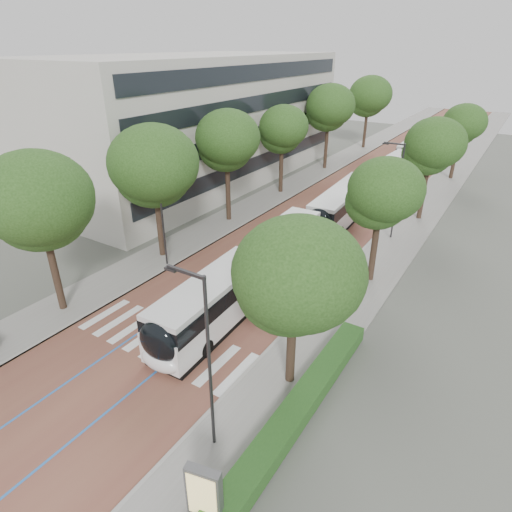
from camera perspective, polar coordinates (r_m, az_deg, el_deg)
The scene contains 22 objects.
ground at distance 24.82m, azimuth -14.05°, elevation -12.01°, with size 160.00×160.00×0.00m, color #51544C.
road at distance 56.84m, azimuth 16.11°, elevation 10.09°, with size 11.00×140.00×0.02m, color brown.
sidewalk_left at distance 59.25m, azimuth 9.11°, elevation 11.48°, with size 4.00×140.00×0.12m, color gray.
sidewalk_right at distance 55.32m, azimuth 23.56°, elevation 8.53°, with size 4.00×140.00×0.12m, color gray.
kerb_left at distance 58.55m, azimuth 10.84°, elevation 11.17°, with size 0.20×140.00×0.14m, color gray.
kerb_right at distance 55.61m, azimuth 21.64°, elevation 8.96°, with size 0.20×140.00×0.14m, color gray.
zebra_crossing at distance 25.22m, azimuth -12.10°, elevation -11.00°, with size 10.55×3.60×0.01m.
lane_line_left at distance 57.28m, azimuth 14.58°, elevation 10.41°, with size 0.12×126.00×0.01m, color #2462B4.
lane_line_right at distance 56.43m, azimuth 17.67°, elevation 9.78°, with size 0.12×126.00×0.01m, color #2462B4.
office_building at distance 53.96m, azimuth -8.21°, elevation 17.63°, with size 18.11×40.00×14.00m.
hedge at distance 20.25m, azimuth 5.40°, elevation -19.86°, with size 1.20×14.00×0.80m, color #1E4A19.
streetlight_near at distance 16.47m, azimuth -6.82°, elevation -12.54°, with size 1.82×0.20×8.00m.
streetlight_far at distance 37.15m, azimuth 18.23°, elevation 9.09°, with size 1.82×0.20×8.00m.
lamp_post_left at distance 31.56m, azimuth -12.43°, elevation 5.46°, with size 0.14×0.14×8.00m, color #2C2C2E.
trees_left at distance 44.91m, azimuth 1.79°, elevation 16.29°, with size 6.49×61.32×10.28m.
trees_right at distance 34.45m, azimuth 19.25°, elevation 9.95°, with size 5.84×47.40×8.91m.
lead_bus at distance 27.66m, azimuth -1.32°, elevation -2.72°, with size 3.36×18.49×3.20m.
bus_queued_0 at distance 40.43m, azimuth 11.27°, elevation 6.50°, with size 3.11×12.50×3.20m.
bus_queued_1 at distance 52.36m, azimuth 17.29°, elevation 10.41°, with size 3.05×12.49×3.20m.
bus_queued_2 at distance 64.92m, azimuth 20.29°, elevation 12.95°, with size 2.92×12.47×3.20m.
bus_queued_3 at distance 76.71m, azimuth 22.46°, elevation 14.50°, with size 2.99×12.48×3.20m.
ad_panel at distance 16.61m, azimuth -6.92°, elevation -29.07°, with size 1.31×0.61×2.62m.
Camera 1 is at (15.02, -12.68, 15.16)m, focal length 30.00 mm.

